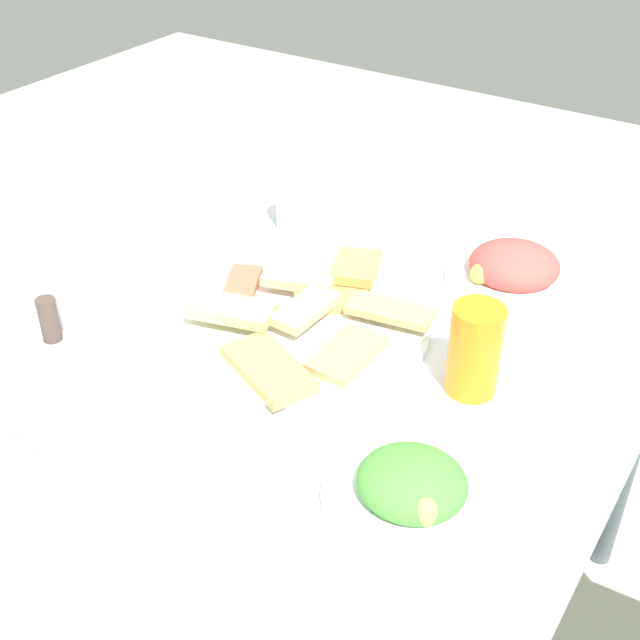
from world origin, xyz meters
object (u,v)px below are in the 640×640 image
object	(u,v)px
drinking_glass	(295,202)
pide_platter	(305,320)
salad_plate_greens	(412,488)
salad_plate_rice	(513,269)
dining_table	(329,389)
soda_can	(475,350)
condiment_caddy	(61,327)

from	to	relation	value
drinking_glass	pide_platter	bearing A→B (deg)	37.04
salad_plate_greens	drinking_glass	world-z (taller)	drinking_glass
salad_plate_greens	salad_plate_rice	bearing A→B (deg)	-170.24
dining_table	drinking_glass	bearing A→B (deg)	-137.60
dining_table	pide_platter	xyz separation A→B (m)	(-0.01, -0.05, 0.09)
salad_plate_greens	drinking_glass	bearing A→B (deg)	-134.15
pide_platter	drinking_glass	distance (m)	0.30
salad_plate_rice	dining_table	bearing A→B (deg)	-26.55
salad_plate_greens	drinking_glass	size ratio (longest dim) A/B	2.08
salad_plate_greens	soda_can	bearing A→B (deg)	-172.61
salad_plate_rice	salad_plate_greens	bearing A→B (deg)	9.76
soda_can	pide_platter	bearing A→B (deg)	-88.89
soda_can	condiment_caddy	xyz separation A→B (m)	(0.21, -0.51, -0.04)
soda_can	condiment_caddy	world-z (taller)	soda_can
condiment_caddy	soda_can	bearing A→B (deg)	112.41
pide_platter	salad_plate_greens	bearing A→B (deg)	53.51
salad_plate_rice	condiment_caddy	size ratio (longest dim) A/B	1.85
pide_platter	soda_can	distance (m)	0.25
salad_plate_rice	soda_can	distance (m)	0.28
dining_table	pide_platter	distance (m)	0.11
dining_table	salad_plate_greens	world-z (taller)	salad_plate_greens
salad_plate_rice	drinking_glass	distance (m)	0.38
dining_table	salad_plate_greens	size ratio (longest dim) A/B	5.78
salad_plate_rice	drinking_glass	bearing A→B (deg)	-84.30
soda_can	drinking_glass	world-z (taller)	soda_can
dining_table	soda_can	world-z (taller)	soda_can
pide_platter	condiment_caddy	xyz separation A→B (m)	(0.21, -0.26, 0.01)
dining_table	pide_platter	world-z (taller)	pide_platter
dining_table	soda_can	xyz separation A→B (m)	(-0.02, 0.20, 0.14)
pide_platter	salad_plate_rice	distance (m)	0.34
pide_platter	drinking_glass	xyz separation A→B (m)	(-0.24, -0.18, 0.03)
salad_plate_rice	soda_can	bearing A→B (deg)	11.55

